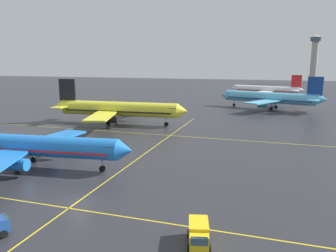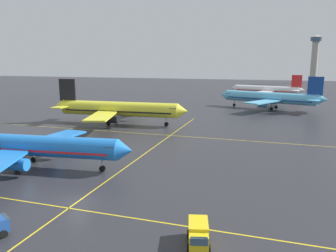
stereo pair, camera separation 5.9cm
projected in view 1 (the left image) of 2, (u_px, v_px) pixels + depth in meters
name	position (u px, v px, depth m)	size (l,w,h in m)	color
ground_plane	(78.00, 202.00, 41.31)	(600.00, 600.00, 0.00)	#28282D
airliner_front_gate	(31.00, 146.00, 54.17)	(34.70, 29.73, 10.78)	blue
airliner_second_row	(117.00, 109.00, 92.16)	(40.32, 34.73, 12.54)	yellow
airliner_third_row	(270.00, 98.00, 121.19)	(39.13, 33.44, 12.44)	#5BB7E5
airliner_far_left_stand	(266.00, 90.00, 160.75)	(35.94, 30.63, 11.34)	white
taxiway_markings	(136.00, 160.00, 58.90)	(132.65, 91.57, 0.01)	yellow
service_truck_red_van	(199.00, 233.00, 31.39)	(2.93, 4.43, 2.10)	yellow
control_tower	(314.00, 56.00, 262.96)	(8.82, 8.82, 38.59)	#ADA89E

